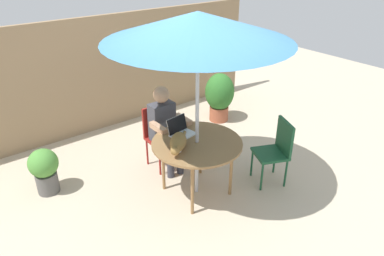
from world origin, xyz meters
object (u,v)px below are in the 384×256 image
at_px(chair_occupied, 159,132).
at_px(potted_plant_by_chair, 44,169).
at_px(cat, 178,143).
at_px(potted_plant_near_fence, 220,95).
at_px(patio_table, 197,146).
at_px(laptop, 180,129).
at_px(patio_umbrella, 198,27).
at_px(chair_empty, 277,147).
at_px(person_seated, 165,125).

bearing_deg(chair_occupied, potted_plant_by_chair, 168.37).
xyz_separation_m(cat, potted_plant_near_fence, (1.92, 1.43, -0.34)).
distance_m(patio_table, laptop, 0.32).
bearing_deg(patio_umbrella, chair_empty, -23.92).
bearing_deg(chair_occupied, potted_plant_near_fence, 19.02).
bearing_deg(patio_table, person_seated, 90.00).
relative_size(chair_occupied, potted_plant_by_chair, 1.42).
xyz_separation_m(chair_occupied, laptop, (-0.04, -0.57, 0.29)).
bearing_deg(potted_plant_near_fence, cat, -143.33).
height_order(patio_table, patio_umbrella, patio_umbrella).
distance_m(chair_empty, potted_plant_near_fence, 1.98).
bearing_deg(chair_occupied, patio_table, -90.00).
xyz_separation_m(chair_empty, person_seated, (-0.99, 1.15, 0.17)).
relative_size(patio_table, laptop, 3.35).
distance_m(patio_table, chair_occupied, 0.88).
bearing_deg(potted_plant_near_fence, potted_plant_by_chair, -175.55).
xyz_separation_m(chair_empty, potted_plant_by_chair, (-2.53, 1.62, -0.17)).
xyz_separation_m(patio_umbrella, potted_plant_by_chair, (-1.54, 1.18, -1.78)).
bearing_deg(chair_empty, person_seated, 130.81).
height_order(chair_empty, potted_plant_by_chair, chair_empty).
height_order(patio_umbrella, chair_occupied, patio_umbrella).
height_order(cat, potted_plant_near_fence, cat).
xyz_separation_m(patio_umbrella, laptop, (-0.04, 0.30, -1.32)).
bearing_deg(patio_umbrella, patio_table, 0.00).
distance_m(chair_empty, person_seated, 1.53).
xyz_separation_m(person_seated, laptop, (-0.04, -0.41, 0.12)).
relative_size(person_seated, potted_plant_near_fence, 1.38).
bearing_deg(potted_plant_near_fence, person_seated, -156.21).
xyz_separation_m(patio_table, person_seated, (0.00, 0.71, -0.00)).
xyz_separation_m(patio_umbrella, cat, (-0.29, -0.00, -1.30)).
distance_m(patio_umbrella, person_seated, 1.61).
bearing_deg(laptop, cat, -129.10).
xyz_separation_m(chair_empty, laptop, (-1.04, 0.74, 0.29)).
bearing_deg(chair_empty, potted_plant_by_chair, 147.35).
bearing_deg(person_seated, potted_plant_by_chair, 162.88).
distance_m(person_seated, potted_plant_by_chair, 1.65).
distance_m(patio_umbrella, laptop, 1.35).
bearing_deg(chair_occupied, laptop, -94.40).
distance_m(potted_plant_near_fence, potted_plant_by_chair, 3.19).
height_order(patio_table, potted_plant_by_chair, patio_table).
bearing_deg(cat, patio_umbrella, 0.35).
bearing_deg(cat, person_seated, 68.10).
height_order(chair_occupied, person_seated, person_seated).
bearing_deg(potted_plant_by_chair, chair_empty, -32.65).
height_order(laptop, potted_plant_by_chair, laptop).
xyz_separation_m(patio_table, patio_umbrella, (0.00, 0.00, 1.44)).
relative_size(laptop, potted_plant_by_chair, 0.53).
xyz_separation_m(patio_table, cat, (-0.29, -0.00, 0.14)).
xyz_separation_m(patio_umbrella, chair_empty, (0.99, -0.44, -1.61)).
distance_m(chair_occupied, laptop, 0.64).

